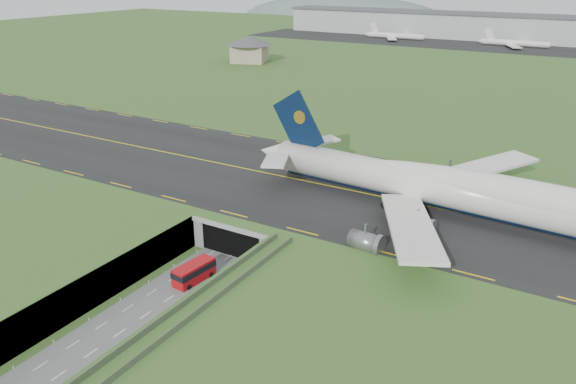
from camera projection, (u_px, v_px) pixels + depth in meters
The scene contains 10 objects.
ground at pixel (202, 277), 91.59m from camera, with size 900.00×900.00×0.00m, color #416327.
airfield_deck at pixel (201, 261), 90.48m from camera, with size 800.00×800.00×6.00m, color gray.
trench_road at pixel (171, 298), 85.56m from camera, with size 12.00×75.00×0.20m, color slate.
taxiway at pixel (301, 180), 115.69m from camera, with size 800.00×44.00×0.18m, color black.
tunnel_portal at pixel (258, 221), 103.70m from camera, with size 17.00×22.30×6.00m.
guideway at pixel (172, 331), 69.15m from camera, with size 3.00×53.00×7.05m.
jumbo_jet at pixel (471, 193), 95.51m from camera, with size 89.49×58.33×19.34m.
shuttle_tram at pixel (194, 272), 89.67m from camera, with size 3.61×7.67×3.02m.
service_building at pixel (249, 47), 257.67m from camera, with size 27.82×27.82×11.86m.
cargo_terminal at pixel (526, 28), 325.56m from camera, with size 320.00×67.00×15.60m.
Camera 1 is at (52.72, -61.57, 47.00)m, focal length 35.00 mm.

